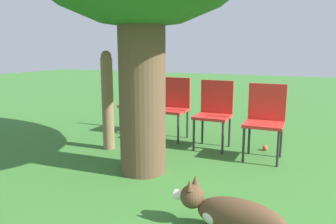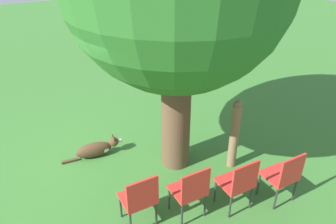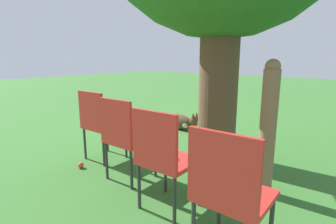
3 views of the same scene
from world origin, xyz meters
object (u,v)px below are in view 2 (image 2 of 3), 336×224
dog (97,149)px  red_chair_0 (140,198)px  red_chair_2 (239,182)px  red_chair_3 (284,175)px  fence_post (234,134)px  red_chair_1 (191,189)px

dog → red_chair_0: (1.82, 0.07, 0.37)m
red_chair_0 → red_chair_2: same height
dog → red_chair_2: bearing=-52.3°
red_chair_3 → fence_post: bearing=6.1°
dog → fence_post: 2.44m
fence_post → red_chair_1: (0.66, -1.23, -0.14)m
dog → red_chair_1: red_chair_1 is taller
red_chair_1 → red_chair_2: 0.70m
dog → red_chair_1: bearing=-65.0°
fence_post → red_chair_1: size_ratio=1.44×
dog → red_chair_1: size_ratio=1.23×
red_chair_2 → fence_post: bearing=-34.3°
fence_post → red_chair_3: bearing=7.2°
red_chair_1 → red_chair_3: same height
red_chair_2 → red_chair_3: (0.18, 0.68, 0.00)m
dog → red_chair_2: red_chair_2 is taller
red_chair_0 → red_chair_3: size_ratio=1.00×
red_chair_1 → dog: bearing=19.4°
red_chair_2 → red_chair_3: 0.70m
red_chair_2 → red_chair_0: bearing=74.0°
red_chair_2 → red_chair_3: size_ratio=1.00×
fence_post → red_chair_3: 1.04m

